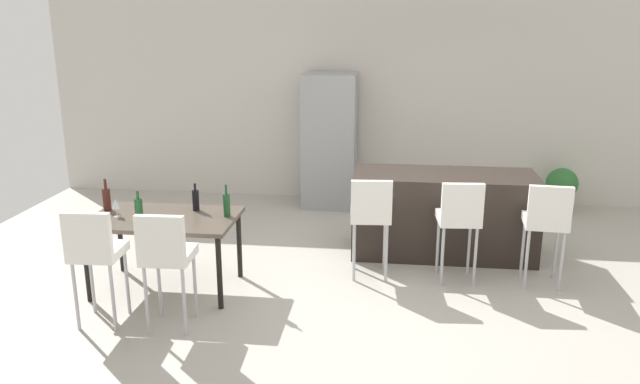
{
  "coord_description": "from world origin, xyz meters",
  "views": [
    {
      "loc": [
        0.01,
        -5.9,
        2.56
      ],
      "look_at": [
        -0.72,
        0.08,
        0.85
      ],
      "focal_mm": 34.54,
      "sensor_mm": 36.0,
      "label": 1
    }
  ],
  "objects_px": {
    "dining_table": "(164,223)",
    "refrigerator": "(330,141)",
    "wine_bottle_right": "(196,200)",
    "wine_bottle_far": "(107,199)",
    "potted_plant": "(562,187)",
    "kitchen_island": "(443,214)",
    "wine_bottle_corner": "(139,210)",
    "wine_glass_middle": "(139,201)",
    "wine_bottle_end": "(227,204)",
    "wine_glass_left": "(116,204)",
    "bar_chair_left": "(371,212)",
    "dining_chair_far": "(166,252)",
    "bar_chair_middle": "(460,215)",
    "dining_chair_near": "(95,249)",
    "bar_chair_right": "(547,219)"
  },
  "relations": [
    {
      "from": "dining_chair_near",
      "to": "wine_bottle_end",
      "type": "bearing_deg",
      "value": 43.82
    },
    {
      "from": "wine_bottle_end",
      "to": "potted_plant",
      "type": "bearing_deg",
      "value": 37.29
    },
    {
      "from": "wine_bottle_far",
      "to": "potted_plant",
      "type": "height_order",
      "value": "wine_bottle_far"
    },
    {
      "from": "bar_chair_middle",
      "to": "wine_bottle_right",
      "type": "bearing_deg",
      "value": -173.77
    },
    {
      "from": "dining_table",
      "to": "refrigerator",
      "type": "xyz_separation_m",
      "value": [
        1.27,
        3.0,
        0.25
      ]
    },
    {
      "from": "bar_chair_middle",
      "to": "potted_plant",
      "type": "xyz_separation_m",
      "value": [
        1.6,
        2.48,
        -0.33
      ]
    },
    {
      "from": "dining_table",
      "to": "wine_bottle_corner",
      "type": "bearing_deg",
      "value": -128.88
    },
    {
      "from": "bar_chair_left",
      "to": "wine_glass_middle",
      "type": "distance_m",
      "value": 2.26
    },
    {
      "from": "dining_chair_near",
      "to": "refrigerator",
      "type": "relative_size",
      "value": 0.57
    },
    {
      "from": "wine_bottle_corner",
      "to": "wine_glass_middle",
      "type": "relative_size",
      "value": 1.74
    },
    {
      "from": "wine_bottle_corner",
      "to": "wine_glass_middle",
      "type": "xyz_separation_m",
      "value": [
        -0.11,
        0.26,
        0.0
      ]
    },
    {
      "from": "bar_chair_right",
      "to": "wine_glass_middle",
      "type": "relative_size",
      "value": 6.03
    },
    {
      "from": "wine_glass_middle",
      "to": "potted_plant",
      "type": "xyz_separation_m",
      "value": [
        4.68,
        2.93,
        -0.5
      ]
    },
    {
      "from": "bar_chair_left",
      "to": "dining_chair_far",
      "type": "distance_m",
      "value": 2.08
    },
    {
      "from": "wine_glass_left",
      "to": "potted_plant",
      "type": "bearing_deg",
      "value": 32.11
    },
    {
      "from": "kitchen_island",
      "to": "bar_chair_left",
      "type": "relative_size",
      "value": 1.89
    },
    {
      "from": "bar_chair_right",
      "to": "dining_chair_near",
      "type": "height_order",
      "value": "same"
    },
    {
      "from": "wine_glass_left",
      "to": "bar_chair_left",
      "type": "bearing_deg",
      "value": 13.28
    },
    {
      "from": "potted_plant",
      "to": "wine_bottle_right",
      "type": "bearing_deg",
      "value": -146.47
    },
    {
      "from": "bar_chair_middle",
      "to": "wine_glass_middle",
      "type": "bearing_deg",
      "value": -171.77
    },
    {
      "from": "bar_chair_left",
      "to": "kitchen_island",
      "type": "bearing_deg",
      "value": 45.22
    },
    {
      "from": "kitchen_island",
      "to": "bar_chair_middle",
      "type": "xyz_separation_m",
      "value": [
        0.09,
        -0.78,
        0.24
      ]
    },
    {
      "from": "wine_bottle_end",
      "to": "potted_plant",
      "type": "height_order",
      "value": "wine_bottle_end"
    },
    {
      "from": "dining_chair_far",
      "to": "wine_bottle_end",
      "type": "height_order",
      "value": "wine_bottle_end"
    },
    {
      "from": "wine_bottle_right",
      "to": "refrigerator",
      "type": "bearing_deg",
      "value": 69.78
    },
    {
      "from": "dining_chair_near",
      "to": "wine_bottle_end",
      "type": "xyz_separation_m",
      "value": [
        0.9,
        0.87,
        0.16
      ]
    },
    {
      "from": "wine_bottle_right",
      "to": "wine_bottle_far",
      "type": "height_order",
      "value": "wine_bottle_far"
    },
    {
      "from": "kitchen_island",
      "to": "wine_bottle_right",
      "type": "height_order",
      "value": "wine_bottle_right"
    },
    {
      "from": "refrigerator",
      "to": "kitchen_island",
      "type": "bearing_deg",
      "value": -49.7
    },
    {
      "from": "wine_glass_left",
      "to": "wine_glass_middle",
      "type": "xyz_separation_m",
      "value": [
        0.18,
        0.12,
        0.0
      ]
    },
    {
      "from": "bar_chair_right",
      "to": "wine_bottle_corner",
      "type": "bearing_deg",
      "value": -169.53
    },
    {
      "from": "bar_chair_left",
      "to": "wine_bottle_right",
      "type": "relative_size",
      "value": 3.85
    },
    {
      "from": "wine_bottle_end",
      "to": "refrigerator",
      "type": "distance_m",
      "value": 3.0
    },
    {
      "from": "wine_bottle_corner",
      "to": "wine_bottle_end",
      "type": "distance_m",
      "value": 0.8
    },
    {
      "from": "wine_bottle_end",
      "to": "wine_glass_left",
      "type": "distance_m",
      "value": 1.04
    },
    {
      "from": "dining_table",
      "to": "dining_chair_far",
      "type": "distance_m",
      "value": 0.84
    },
    {
      "from": "bar_chair_right",
      "to": "bar_chair_left",
      "type": "bearing_deg",
      "value": 180.0
    },
    {
      "from": "dining_table",
      "to": "refrigerator",
      "type": "distance_m",
      "value": 3.27
    },
    {
      "from": "bar_chair_right",
      "to": "dining_chair_far",
      "type": "height_order",
      "value": "same"
    },
    {
      "from": "wine_bottle_far",
      "to": "potted_plant",
      "type": "distance_m",
      "value": 5.81
    },
    {
      "from": "wine_bottle_right",
      "to": "wine_glass_left",
      "type": "xyz_separation_m",
      "value": [
        -0.68,
        -0.28,
        0.02
      ]
    },
    {
      "from": "dining_chair_far",
      "to": "wine_bottle_right",
      "type": "xyz_separation_m",
      "value": [
        -0.07,
        1.01,
        0.15
      ]
    },
    {
      "from": "bar_chair_middle",
      "to": "wine_bottle_far",
      "type": "xyz_separation_m",
      "value": [
        -3.44,
        -0.37,
        0.16
      ]
    },
    {
      "from": "wine_bottle_corner",
      "to": "wine_bottle_far",
      "type": "relative_size",
      "value": 0.96
    },
    {
      "from": "wine_bottle_corner",
      "to": "refrigerator",
      "type": "distance_m",
      "value": 3.5
    },
    {
      "from": "wine_bottle_right",
      "to": "potted_plant",
      "type": "distance_m",
      "value": 5.03
    },
    {
      "from": "wine_bottle_end",
      "to": "wine_glass_left",
      "type": "relative_size",
      "value": 1.8
    },
    {
      "from": "dining_table",
      "to": "wine_glass_left",
      "type": "relative_size",
      "value": 7.93
    },
    {
      "from": "bar_chair_middle",
      "to": "wine_bottle_end",
      "type": "xyz_separation_m",
      "value": [
        -2.22,
        -0.42,
        0.16
      ]
    },
    {
      "from": "wine_bottle_far",
      "to": "kitchen_island",
      "type": "bearing_deg",
      "value": 19.04
    }
  ]
}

